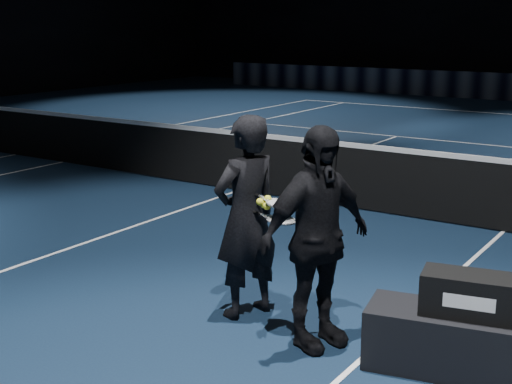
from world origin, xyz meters
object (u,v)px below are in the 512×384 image
player_a (246,217)px  player_bench (472,345)px  player_b (316,238)px  racket_lower (281,220)px  racket_bag (476,295)px  racket_upper (281,204)px  tennis_balls (266,203)px

player_a → player_bench: bearing=108.6°
player_b → racket_lower: (-0.39, 0.10, 0.07)m
racket_bag → player_a: (-2.07, -0.00, 0.28)m
racket_upper → racket_bag: bearing=12.2°
racket_upper → racket_lower: bearing=-42.7°
player_a → racket_upper: (0.40, -0.06, 0.19)m
player_b → racket_lower: player_b is taller
player_bench → tennis_balls: tennis_balls is taller
player_a → racket_upper: 0.45m
player_bench → racket_lower: size_ratio=2.35×
racket_lower → racket_upper: bearing=141.3°
racket_bag → racket_lower: (-1.64, -0.11, 0.35)m
tennis_balls → racket_upper: bearing=-0.6°
racket_upper → tennis_balls: (-0.15, 0.00, -0.02)m
player_a → racket_lower: 0.46m
player_bench → racket_upper: (-1.68, -0.06, 0.88)m
player_a → racket_lower: (0.44, -0.11, 0.07)m
player_b → tennis_balls: size_ratio=15.38×
player_bench → racket_lower: bearing=172.1°
racket_lower → racket_upper: 0.14m
player_bench → racket_bag: size_ratio=2.00×
player_b → racket_upper: 0.49m
player_a → racket_upper: bearing=100.1°
racket_upper → player_bench: bearing=12.2°
racket_bag → player_bench: bearing=0.0°
racket_upper → tennis_balls: 0.15m
racket_bag → player_a: bearing=168.3°
racket_lower → racket_upper: size_ratio=1.00×
player_bench → racket_upper: bearing=170.3°
racket_upper → player_b: bearing=-9.1°
player_bench → tennis_balls: size_ratio=13.30×
racket_bag → tennis_balls: size_ratio=6.65×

